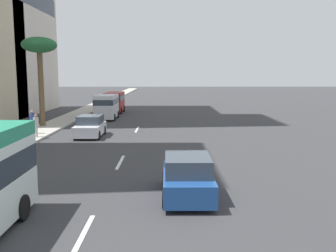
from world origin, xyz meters
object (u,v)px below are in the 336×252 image
Objects in this scene: car_second at (90,127)px; palm_tree at (39,49)px; van_fifth at (107,105)px; pedestrian_near_lamp at (42,114)px; car_fourth at (187,177)px; pedestrian_by_tree at (36,125)px; pedestrian_mid_block at (32,121)px; van_third at (115,101)px.

palm_tree is (4.91, 5.15, 6.01)m from car_second.
palm_tree reaches higher than van_fifth.
car_fourth is at bearing -149.57° from pedestrian_near_lamp.
pedestrian_by_tree is at bearing 38.00° from car_fourth.
car_fourth is 2.46× the size of pedestrian_by_tree.
van_fifth is 2.59× the size of pedestrian_mid_block.
car_fourth is at bearing 76.27° from pedestrian_mid_block.
pedestrian_by_tree is at bearing -15.13° from van_fifth.
van_third is 13.44m from pedestrian_near_lamp.
van_fifth is 7.65m from pedestrian_near_lamp.
van_third is 6.60m from van_fifth.
pedestrian_by_tree is at bearing -73.66° from car_second.
pedestrian_mid_block is 1.76m from pedestrian_by_tree.
car_second is at bearing 123.10° from pedestrian_mid_block.
pedestrian_by_tree is (-18.59, 3.19, -0.35)m from van_third.
van_third reaches higher than pedestrian_near_lamp.
pedestrian_mid_block reaches higher than pedestrian_by_tree.
pedestrian_near_lamp is at bearing 31.57° from car_fourth.
palm_tree is (0.00, -0.03, 5.61)m from pedestrian_near_lamp.
car_second is 3.85m from pedestrian_by_tree.
pedestrian_mid_block is at bearing -172.13° from pedestrian_near_lamp.
van_fifth is 2.81× the size of pedestrian_by_tree.
pedestrian_mid_block is at bearing -96.21° from car_second.
van_fifth is at bearing -161.88° from pedestrian_mid_block.
palm_tree is (5.99, 1.47, 5.70)m from pedestrian_by_tree.
van_fifth is (-6.60, -0.06, 0.03)m from van_third.
car_second is 10.94m from van_fifth.
van_fifth reaches higher than car_second.
pedestrian_by_tree reaches higher than car_fourth.
pedestrian_by_tree is (-1.57, -0.80, -0.09)m from pedestrian_mid_block.
palm_tree is (4.43, 0.67, 5.62)m from pedestrian_mid_block.
pedestrian_mid_block is (0.49, 4.48, 0.40)m from car_second.
pedestrian_near_lamp is at bearing -38.35° from van_fifth.
pedestrian_near_lamp reaches higher than car_fourth.
pedestrian_mid_block is at bearing -21.19° from van_fifth.
pedestrian_near_lamp is at bearing -131.68° from pedestrian_mid_block.
pedestrian_near_lamp is 1.00× the size of pedestrian_mid_block.
van_fifth reaches higher than pedestrian_mid_block.
van_fifth is 9.30m from palm_tree.
van_third is 18.86m from pedestrian_by_tree.
van_third is at bearing -153.86° from pedestrian_mid_block.
palm_tree reaches higher than pedestrian_mid_block.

